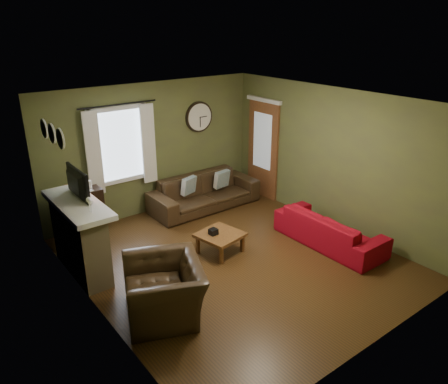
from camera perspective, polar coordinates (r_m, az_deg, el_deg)
floor at (r=7.30m, az=1.30°, el=-8.79°), size 4.60×5.20×0.00m
ceiling at (r=6.38m, az=1.50°, el=11.74°), size 4.60×5.20×0.00m
wall_left at (r=5.70m, az=-17.04°, el=-4.30°), size 0.00×5.20×2.60m
wall_right at (r=8.29m, az=13.94°, el=4.22°), size 0.00×5.20×2.60m
wall_back at (r=8.81m, az=-9.29°, el=5.60°), size 4.60×0.00×2.60m
wall_front at (r=5.16m, az=19.89°, el=-7.53°), size 4.60×0.00×2.60m
fireplace at (r=7.07m, az=-18.27°, el=-6.00°), size 0.40×1.40×1.10m
firebox at (r=7.23m, az=-16.63°, el=-7.37°), size 0.04×0.60×0.55m
mantel at (r=6.83m, az=-18.62°, el=-1.54°), size 0.58×1.60×0.08m
tv at (r=6.89m, az=-19.10°, el=0.53°), size 0.08×0.60×0.35m
tv_screen at (r=6.90m, az=-18.53°, el=1.11°), size 0.02×0.62×0.36m
medallion_left at (r=6.11m, az=-20.59°, el=6.54°), size 0.28×0.28×0.03m
medallion_mid at (r=6.44m, az=-21.56°, el=7.13°), size 0.28×0.28×0.03m
medallion_right at (r=6.77m, az=-22.43°, el=7.66°), size 0.28×0.28×0.03m
window_pane at (r=8.44m, az=-13.49°, el=5.99°), size 1.00×0.02×1.30m
curtain_rod at (r=8.18m, az=-13.67°, el=11.04°), size 0.03×0.03×1.50m
curtain_left at (r=8.17m, az=-16.67°, el=4.78°), size 0.28×0.04×1.55m
curtain_right at (r=8.60m, az=-9.84°, el=6.21°), size 0.28×0.04×1.55m
wall_clock at (r=9.19m, az=-3.23°, el=9.75°), size 0.64×0.06×0.64m
door at (r=9.55m, az=5.10°, el=5.51°), size 0.05×0.90×2.10m
bookshelf at (r=8.09m, az=-18.16°, el=-3.02°), size 0.79×0.33×0.93m
book at (r=7.83m, az=-18.02°, el=0.11°), size 0.22×0.26×0.02m
sofa_brown at (r=9.10m, az=-2.57°, el=-0.00°), size 2.32×0.91×0.68m
pillow_left at (r=9.21m, az=-0.29°, el=1.71°), size 0.37×0.16×0.36m
pillow_right at (r=8.88m, az=-4.63°, el=0.85°), size 0.37×0.21×0.35m
sofa_red at (r=7.85m, az=13.62°, el=-4.72°), size 0.78×1.99×0.58m
armchair at (r=5.98m, az=-7.82°, el=-12.48°), size 1.35×1.42×0.74m
coffee_table at (r=7.42m, az=-0.51°, el=-6.68°), size 0.78×0.78×0.35m
tissue_box at (r=7.29m, az=-1.41°, el=-5.23°), size 0.14×0.14×0.10m
wine_glass_a at (r=6.32m, az=-16.98°, el=-1.85°), size 0.07×0.07×0.20m
wine_glass_b at (r=6.37m, az=-17.18°, el=-1.60°), size 0.08×0.08×0.22m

